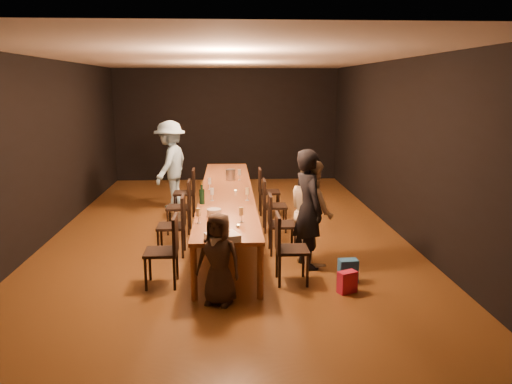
{
  "coord_description": "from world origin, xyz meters",
  "views": [
    {
      "loc": [
        0.02,
        -8.58,
        2.56
      ],
      "look_at": [
        0.44,
        -1.34,
        1.0
      ],
      "focal_mm": 35.0,
      "sensor_mm": 36.0,
      "label": 1
    }
  ],
  "objects": [
    {
      "name": "wineglass_2",
      "position": [
        -0.23,
        -0.79,
        0.85
      ],
      "size": [
        0.06,
        0.06,
        0.21
      ],
      "primitive_type": null,
      "color": "silver",
      "rests_on": "table"
    },
    {
      "name": "woman_birthday",
      "position": [
        1.15,
        -1.82,
        0.85
      ],
      "size": [
        0.57,
        0.71,
        1.7
      ],
      "primitive_type": "imported",
      "rotation": [
        0.0,
        0.0,
        1.87
      ],
      "color": "black",
      "rests_on": "ground"
    },
    {
      "name": "table",
      "position": [
        0.0,
        0.0,
        0.7
      ],
      "size": [
        0.9,
        6.0,
        0.75
      ],
      "color": "brown",
      "rests_on": "ground"
    },
    {
      "name": "chair_left_3",
      "position": [
        -0.85,
        1.2,
        0.47
      ],
      "size": [
        0.42,
        0.42,
        0.93
      ],
      "primitive_type": null,
      "rotation": [
        0.0,
        0.0,
        1.57
      ],
      "color": "black",
      "rests_on": "ground"
    },
    {
      "name": "room_shell",
      "position": [
        0.0,
        0.0,
        2.08
      ],
      "size": [
        6.04,
        10.04,
        3.02
      ],
      "color": "black",
      "rests_on": "ground"
    },
    {
      "name": "chair_left_2",
      "position": [
        -0.85,
        0.0,
        0.47
      ],
      "size": [
        0.42,
        0.42,
        0.93
      ],
      "primitive_type": null,
      "rotation": [
        0.0,
        0.0,
        1.57
      ],
      "color": "black",
      "rests_on": "ground"
    },
    {
      "name": "woman_tan",
      "position": [
        1.22,
        -1.64,
        0.77
      ],
      "size": [
        0.76,
        0.87,
        1.54
      ],
      "primitive_type": "imported",
      "rotation": [
        0.0,
        0.0,
        1.84
      ],
      "color": "beige",
      "rests_on": "ground"
    },
    {
      "name": "man_blue",
      "position": [
        -1.19,
        1.94,
        0.92
      ],
      "size": [
        1.0,
        1.33,
        1.83
      ],
      "primitive_type": "imported",
      "rotation": [
        0.0,
        0.0,
        -1.86
      ],
      "color": "#94C6E6",
      "rests_on": "ground"
    },
    {
      "name": "gift_bag_blue",
      "position": [
        1.6,
        -2.42,
        0.15
      ],
      "size": [
        0.26,
        0.18,
        0.31
      ],
      "primitive_type": "cube",
      "rotation": [
        0.0,
        0.0,
        0.07
      ],
      "color": "#245E9E",
      "rests_on": "ground"
    },
    {
      "name": "champagne_bottle",
      "position": [
        -0.38,
        -1.0,
        0.92
      ],
      "size": [
        0.1,
        0.1,
        0.35
      ],
      "primitive_type": null,
      "rotation": [
        0.0,
        0.0,
        0.29
      ],
      "color": "black",
      "rests_on": "table"
    },
    {
      "name": "ice_bucket",
      "position": [
        0.07,
        0.99,
        0.85
      ],
      "size": [
        0.2,
        0.2,
        0.2
      ],
      "primitive_type": "cylinder",
      "rotation": [
        0.0,
        0.0,
        -0.07
      ],
      "color": "silver",
      "rests_on": "table"
    },
    {
      "name": "chair_left_1",
      "position": [
        -0.85,
        -1.2,
        0.47
      ],
      "size": [
        0.42,
        0.42,
        0.93
      ],
      "primitive_type": null,
      "rotation": [
        0.0,
        0.0,
        1.57
      ],
      "color": "black",
      "rests_on": "ground"
    },
    {
      "name": "ground",
      "position": [
        0.0,
        0.0,
        0.0
      ],
      "size": [
        10.0,
        10.0,
        0.0
      ],
      "primitive_type": "plane",
      "color": "#472B11",
      "rests_on": "ground"
    },
    {
      "name": "wineglass_4",
      "position": [
        -0.3,
        0.09,
        0.85
      ],
      "size": [
        0.06,
        0.06,
        0.21
      ],
      "primitive_type": null,
      "color": "silver",
      "rests_on": "table"
    },
    {
      "name": "child",
      "position": [
        -0.1,
        -2.99,
        0.56
      ],
      "size": [
        0.63,
        0.53,
        1.11
      ],
      "primitive_type": "imported",
      "rotation": [
        0.0,
        0.0,
        -0.37
      ],
      "color": "#382A1F",
      "rests_on": "ground"
    },
    {
      "name": "wineglass_5",
      "position": [
        0.25,
        0.95,
        0.85
      ],
      "size": [
        0.06,
        0.06,
        0.21
      ],
      "primitive_type": null,
      "color": "silver",
      "rests_on": "table"
    },
    {
      "name": "chair_right_1",
      "position": [
        0.85,
        -1.2,
        0.47
      ],
      "size": [
        0.42,
        0.42,
        0.93
      ],
      "primitive_type": null,
      "rotation": [
        0.0,
        0.0,
        -1.57
      ],
      "color": "black",
      "rests_on": "ground"
    },
    {
      "name": "wineglass_1",
      "position": [
        0.2,
        -2.1,
        0.85
      ],
      "size": [
        0.06,
        0.06,
        0.21
      ],
      "primitive_type": null,
      "color": "beige",
      "rests_on": "table"
    },
    {
      "name": "tealight_mid",
      "position": [
        0.15,
        -0.16,
        0.77
      ],
      "size": [
        0.05,
        0.05,
        0.03
      ],
      "primitive_type": "cylinder",
      "color": "#B2B7B2",
      "rests_on": "table"
    },
    {
      "name": "birthday_cake",
      "position": [
        -0.05,
        -2.9,
        0.79
      ],
      "size": [
        0.45,
        0.41,
        0.09
      ],
      "rotation": [
        0.0,
        0.0,
        0.36
      ],
      "color": "white",
      "rests_on": "table"
    },
    {
      "name": "tealight_near",
      "position": [
        0.15,
        -2.34,
        0.77
      ],
      "size": [
        0.05,
        0.05,
        0.03
      ],
      "primitive_type": "cylinder",
      "color": "#B2B7B2",
      "rests_on": "table"
    },
    {
      "name": "chair_right_0",
      "position": [
        0.85,
        -2.4,
        0.47
      ],
      "size": [
        0.42,
        0.42,
        0.93
      ],
      "primitive_type": null,
      "rotation": [
        0.0,
        0.0,
        -1.57
      ],
      "color": "black",
      "rests_on": "ground"
    },
    {
      "name": "tealight_far",
      "position": [
        0.15,
        1.99,
        0.77
      ],
      "size": [
        0.05,
        0.05,
        0.03
      ],
      "primitive_type": "cylinder",
      "color": "#B2B7B2",
      "rests_on": "table"
    },
    {
      "name": "chair_right_3",
      "position": [
        0.85,
        1.2,
        0.47
      ],
      "size": [
        0.42,
        0.42,
        0.93
      ],
      "primitive_type": null,
      "rotation": [
        0.0,
        0.0,
        -1.57
      ],
      "color": "black",
      "rests_on": "ground"
    },
    {
      "name": "chair_right_2",
      "position": [
        0.85,
        0.0,
        0.47
      ],
      "size": [
        0.42,
        0.42,
        0.93
      ],
      "primitive_type": null,
      "rotation": [
        0.0,
        0.0,
        -1.57
      ],
      "color": "black",
      "rests_on": "ground"
    },
    {
      "name": "plate_stack",
      "position": [
        -0.18,
        -1.8,
        0.81
      ],
      "size": [
        0.27,
        0.27,
        0.11
      ],
      "primitive_type": "cylinder",
      "rotation": [
        0.0,
        0.0,
        0.44
      ],
      "color": "white",
      "rests_on": "table"
    },
    {
      "name": "wineglass_3",
      "position": [
        0.33,
        -0.81,
        0.85
      ],
      "size": [
        0.06,
        0.06,
        0.21
      ],
      "primitive_type": null,
      "color": "beige",
      "rests_on": "table"
    },
    {
      "name": "gift_bag_red",
      "position": [
        1.5,
        -2.78,
        0.14
      ],
      "size": [
        0.27,
        0.21,
        0.28
      ],
      "primitive_type": "cube",
      "rotation": [
        0.0,
        0.0,
        0.42
      ],
      "color": "#C31D3D",
      "rests_on": "ground"
    },
    {
      "name": "wineglass_0",
      "position": [
        -0.37,
        -2.12,
        0.85
      ],
      "size": [
        0.06,
        0.06,
        0.21
      ],
      "primitive_type": null,
      "color": "beige",
      "rests_on": "table"
    },
    {
      "name": "chair_left_0",
      "position": [
        -0.85,
        -2.4,
        0.47
      ],
      "size": [
        0.42,
        0.42,
        0.93
      ],
      "primitive_type": null,
      "rotation": [
        0.0,
        0.0,
        1.57
      ],
      "color": "black",
      "rests_on": "ground"
    }
  ]
}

